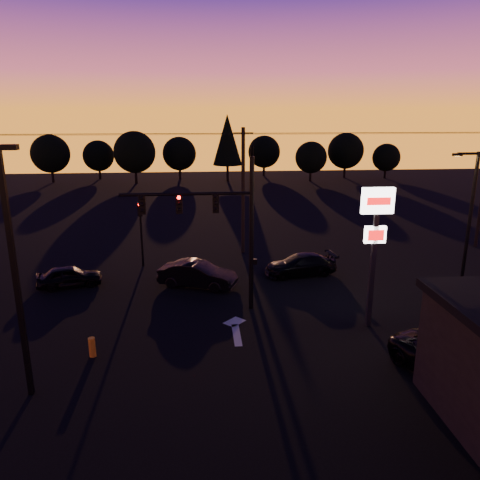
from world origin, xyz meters
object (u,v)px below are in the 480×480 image
object	(u,v)px
pylon_sign	(376,228)
traffic_signal_mast	(220,218)
car_mid	(198,274)
car_left	(69,276)
bollard	(92,347)
parking_lot_light	(13,259)
streetlight	(469,216)
suv_parked	(456,364)
secondary_signal	(141,225)
car_right	(301,265)

from	to	relation	value
pylon_sign	traffic_signal_mast	bearing A→B (deg)	160.64
car_mid	car_left	bearing A→B (deg)	105.26
traffic_signal_mast	car_mid	bearing A→B (deg)	109.73
bollard	car_left	size ratio (longest dim) A/B	0.23
bollard	car_mid	size ratio (longest dim) A/B	0.19
parking_lot_light	streetlight	bearing A→B (deg)	21.65
car_left	suv_parked	xyz separation A→B (m)	(17.58, -11.61, 0.10)
secondary_signal	parking_lot_light	size ratio (longest dim) A/B	0.48
pylon_sign	car_mid	distance (m)	11.01
car_left	car_mid	size ratio (longest dim) A/B	0.81
streetlight	car_left	distance (m)	23.29
secondary_signal	car_mid	size ratio (longest dim) A/B	0.94
pylon_sign	suv_parked	world-z (taller)	pylon_sign
secondary_signal	car_right	bearing A→B (deg)	-14.11
pylon_sign	bollard	distance (m)	13.70
car_left	car_right	xyz separation A→B (m)	(14.13, 0.85, 0.03)
traffic_signal_mast	car_mid	world-z (taller)	traffic_signal_mast
bollard	car_right	world-z (taller)	car_right
parking_lot_light	bollard	world-z (taller)	parking_lot_light
streetlight	suv_parked	distance (m)	11.09
traffic_signal_mast	car_mid	xyz separation A→B (m)	(-1.22, 3.40, -4.18)
pylon_sign	car_mid	bearing A→B (deg)	144.67
car_left	suv_parked	size ratio (longest dim) A/B	0.70
traffic_signal_mast	pylon_sign	xyz separation A→B (m)	(7.10, -2.49, -0.02)
streetlight	suv_parked	xyz separation A→B (m)	(-5.25, -9.04, -3.68)
secondary_signal	streetlight	bearing A→B (deg)	-17.56
pylon_sign	streetlight	distance (m)	8.00
parking_lot_light	car_left	world-z (taller)	parking_lot_light
bollard	car_right	distance (m)	14.44
parking_lot_light	pylon_sign	xyz separation A→B (m)	(14.50, 4.50, -0.36)
parking_lot_light	car_mid	bearing A→B (deg)	59.27
pylon_sign	car_right	size ratio (longest dim) A/B	1.48
suv_parked	parking_lot_light	bearing A→B (deg)	155.71
streetlight	car_mid	bearing A→B (deg)	172.90
bollard	car_mid	xyz separation A→B (m)	(4.49, 7.81, 0.33)
car_mid	parking_lot_light	bearing A→B (deg)	169.61
parking_lot_light	secondary_signal	bearing A→B (deg)	80.21
parking_lot_light	car_mid	xyz separation A→B (m)	(6.18, 10.40, -4.51)
suv_parked	secondary_signal	bearing A→B (deg)	109.90
parking_lot_light	pylon_sign	world-z (taller)	parking_lot_light
traffic_signal_mast	suv_parked	distance (m)	12.29
traffic_signal_mast	bollard	bearing A→B (deg)	-142.37
bollard	suv_parked	bearing A→B (deg)	-12.22
secondary_signal	parking_lot_light	xyz separation A→B (m)	(-2.50, -14.49, 2.41)
parking_lot_light	streetlight	size ratio (longest dim) A/B	1.14
pylon_sign	streetlight	size ratio (longest dim) A/B	0.85
parking_lot_light	car_right	distance (m)	18.02
car_mid	traffic_signal_mast	bearing A→B (deg)	-139.92
secondary_signal	suv_parked	world-z (taller)	secondary_signal
secondary_signal	pylon_sign	size ratio (longest dim) A/B	0.64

